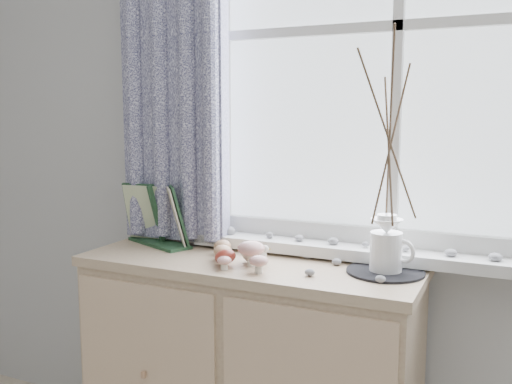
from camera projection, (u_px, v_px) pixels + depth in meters
sideboard at (249, 375)px, 2.05m from camera, size 1.20×0.45×0.85m
botanical_book at (154, 215)px, 2.19m from camera, size 0.38×0.26×0.25m
toadstool_cluster at (250, 253)px, 1.89m from camera, size 0.18×0.15×0.09m
wooden_eggs at (224, 251)px, 1.99m from camera, size 0.14×0.18×0.08m
songbird_figurine at (254, 254)px, 1.96m from camera, size 0.13×0.10×0.06m
crocheted_doily at (385, 272)px, 1.84m from camera, size 0.25×0.25×0.01m
twig_pitcher at (390, 135)px, 1.77m from camera, size 0.35×0.35×0.78m
sideboard_pebbles at (332, 267)px, 1.87m from camera, size 0.33×0.23×0.02m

